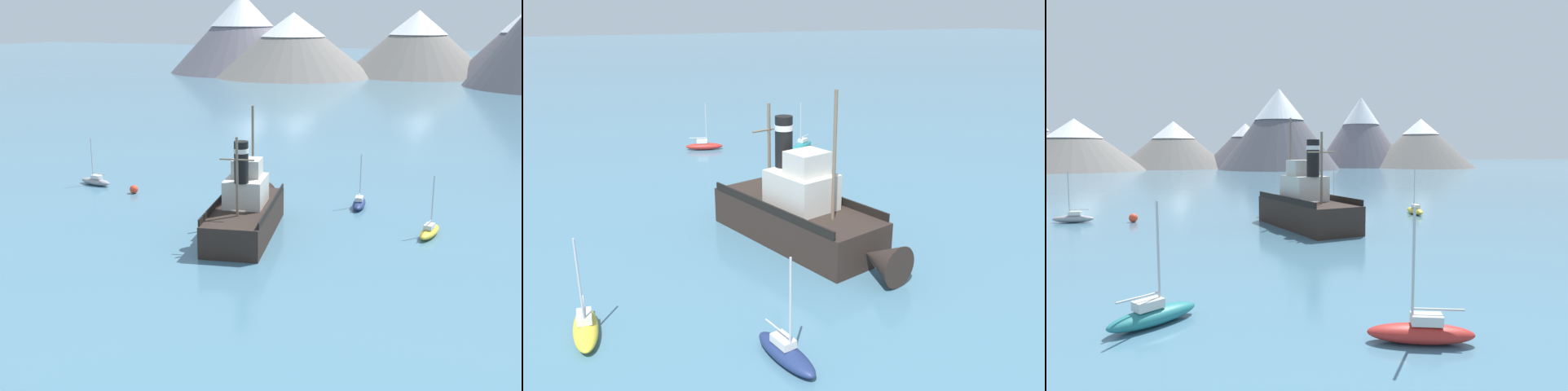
% 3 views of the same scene
% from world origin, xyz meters
% --- Properties ---
extents(ground_plane, '(600.00, 600.00, 0.00)m').
position_xyz_m(ground_plane, '(0.00, 0.00, 0.00)').
color(ground_plane, '#477289').
extents(mountain_ridge, '(194.20, 63.66, 29.74)m').
position_xyz_m(mountain_ridge, '(1.48, 141.35, 12.14)').
color(mountain_ridge, slate).
rests_on(mountain_ridge, ground).
extents(old_tugboat, '(7.46, 14.78, 9.90)m').
position_xyz_m(old_tugboat, '(0.33, 1.02, 1.83)').
color(old_tugboat, '#2D231E').
rests_on(old_tugboat, ground).
extents(sailboat_navy, '(1.85, 3.94, 4.90)m').
position_xyz_m(sailboat_navy, '(6.26, 11.92, 0.43)').
color(sailboat_navy, navy).
rests_on(sailboat_navy, ground).
extents(sailboat_grey, '(3.88, 1.43, 4.90)m').
position_xyz_m(sailboat_grey, '(-20.76, 7.81, 0.43)').
color(sailboat_grey, gray).
rests_on(sailboat_grey, ground).
extents(sailboat_yellow, '(1.35, 3.87, 4.90)m').
position_xyz_m(sailboat_yellow, '(13.77, 6.60, 0.43)').
color(sailboat_yellow, gold).
rests_on(sailboat_yellow, ground).
extents(mooring_buoy, '(0.83, 0.83, 0.83)m').
position_xyz_m(mooring_buoy, '(-15.18, 6.85, 0.41)').
color(mooring_buoy, red).
rests_on(mooring_buoy, ground).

